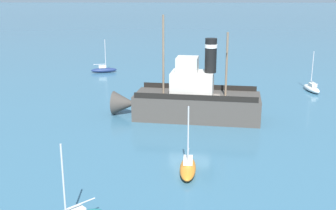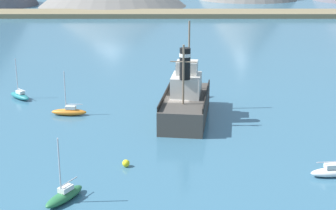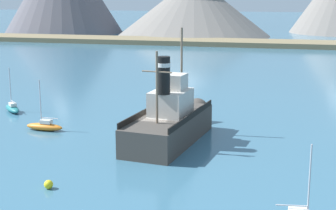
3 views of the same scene
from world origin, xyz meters
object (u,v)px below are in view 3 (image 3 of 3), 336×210
(old_tugboat, at_px, (171,121))
(sailboat_teal, at_px, (12,108))
(mooring_buoy, at_px, (49,184))
(sailboat_orange, at_px, (45,126))

(old_tugboat, height_order, sailboat_teal, old_tugboat)
(mooring_buoy, bearing_deg, old_tugboat, 67.66)
(sailboat_teal, bearing_deg, old_tugboat, -18.86)
(old_tugboat, bearing_deg, mooring_buoy, -112.34)
(sailboat_orange, height_order, sailboat_teal, same)
(old_tugboat, height_order, mooring_buoy, old_tugboat)
(old_tugboat, relative_size, sailboat_orange, 3.00)
(old_tugboat, bearing_deg, sailboat_orange, 177.89)
(old_tugboat, xyz_separation_m, sailboat_teal, (-19.74, 6.74, -1.40))
(mooring_buoy, bearing_deg, sailboat_teal, 125.62)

